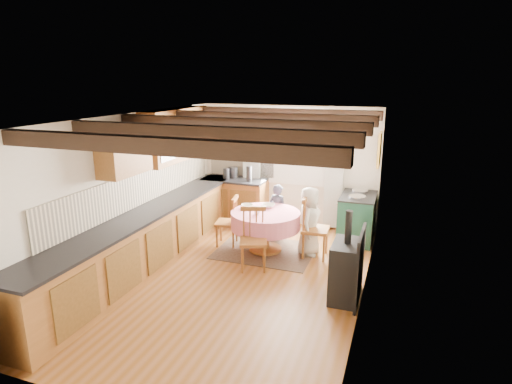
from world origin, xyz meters
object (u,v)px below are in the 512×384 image
at_px(chair_near, 253,239).
at_px(aga_range, 357,217).
at_px(chair_right, 316,227).
at_px(cast_iron_stove, 347,256).
at_px(cup, 257,212).
at_px(child_far, 278,212).
at_px(chair_left, 227,221).
at_px(dining_table, 265,232).
at_px(child_right, 309,221).

distance_m(chair_near, aga_range, 2.27).
bearing_deg(chair_right, cast_iron_stove, -154.87).
height_order(chair_right, aga_range, chair_right).
height_order(chair_right, cup, chair_right).
bearing_deg(chair_near, cast_iron_stove, -37.30).
xyz_separation_m(cast_iron_stove, child_far, (-1.51, 1.85, -0.11)).
height_order(cast_iron_stove, cup, cast_iron_stove).
bearing_deg(aga_range, chair_left, -154.90).
height_order(child_far, cup, child_far).
bearing_deg(dining_table, chair_left, 175.46).
relative_size(chair_left, cup, 8.20).
height_order(chair_left, child_right, child_right).
relative_size(dining_table, cup, 10.74).
bearing_deg(chair_near, cup, 83.81).
relative_size(chair_right, cup, 9.48).
bearing_deg(child_far, dining_table, 107.87).
distance_m(chair_left, cup, 0.76).
bearing_deg(chair_right, child_far, 51.17).
distance_m(chair_right, child_far, 1.02).
distance_m(chair_right, child_right, 0.16).
relative_size(chair_near, aga_range, 1.03).
xyz_separation_m(dining_table, child_right, (0.73, 0.14, 0.23)).
bearing_deg(chair_right, dining_table, 91.15).
bearing_deg(cast_iron_stove, chair_left, 151.29).
bearing_deg(chair_left, chair_right, 79.72).
bearing_deg(cup, chair_left, 160.54).
distance_m(chair_left, cast_iron_stove, 2.60).
height_order(chair_left, cup, chair_left).
height_order(chair_right, child_far, child_far).
relative_size(dining_table, child_far, 1.13).
xyz_separation_m(child_far, child_right, (0.70, -0.52, 0.06)).
xyz_separation_m(chair_right, aga_range, (0.56, 1.01, -0.08)).
bearing_deg(aga_range, chair_near, -127.59).
distance_m(dining_table, chair_near, 0.73).
bearing_deg(cast_iron_stove, aga_range, 92.78).
bearing_deg(child_far, chair_right, 164.18).
bearing_deg(chair_near, aga_range, 32.54).
relative_size(chair_near, cup, 8.88).
bearing_deg(child_far, child_right, 163.47).
relative_size(chair_left, child_right, 0.77).
distance_m(dining_table, chair_left, 0.76).
distance_m(chair_right, aga_range, 1.16).
bearing_deg(aga_range, cast_iron_stove, -87.22).
xyz_separation_m(chair_near, child_right, (0.69, 0.86, 0.10)).
bearing_deg(child_right, cast_iron_stove, -148.56).
xyz_separation_m(chair_near, chair_right, (0.82, 0.78, 0.03)).
xyz_separation_m(chair_right, cup, (-0.95, -0.24, 0.24)).
relative_size(aga_range, cast_iron_stove, 0.76).
bearing_deg(chair_left, dining_table, 75.00).
xyz_separation_m(dining_table, chair_near, (0.04, -0.72, 0.13)).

